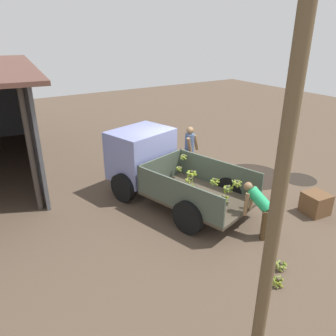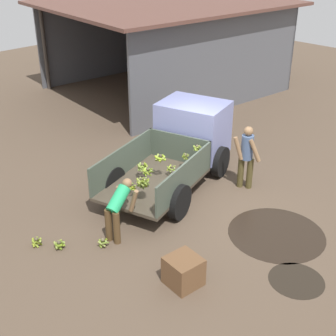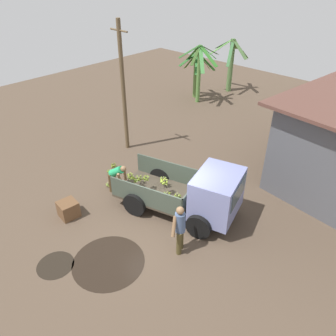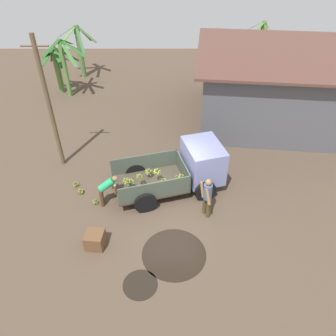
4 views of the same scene
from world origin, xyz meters
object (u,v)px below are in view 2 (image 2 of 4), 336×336
person_worker_loading (118,207)px  cargo_truck (185,139)px  banana_bunch_on_ground_0 (37,241)px  banana_bunch_on_ground_2 (103,242)px  banana_bunch_on_ground_1 (59,244)px  person_foreground_visitor (247,155)px  wooden_crate_0 (183,271)px

person_worker_loading → cargo_truck: bearing=4.5°
banana_bunch_on_ground_0 → banana_bunch_on_ground_2: (0.99, -1.03, 0.01)m
banana_bunch_on_ground_1 → person_worker_loading: bearing=-24.8°
person_worker_loading → banana_bunch_on_ground_2: size_ratio=5.40×
person_foreground_visitor → banana_bunch_on_ground_0: person_foreground_visitor is taller
cargo_truck → person_foreground_visitor: bearing=-90.4°
banana_bunch_on_ground_0 → banana_bunch_on_ground_1: 0.51m
person_foreground_visitor → banana_bunch_on_ground_1: 5.13m
wooden_crate_0 → banana_bunch_on_ground_2: bearing=100.2°
person_worker_loading → banana_bunch_on_ground_0: size_ratio=4.95×
banana_bunch_on_ground_0 → banana_bunch_on_ground_2: size_ratio=1.09×
person_foreground_visitor → person_worker_loading: 3.78m
person_foreground_visitor → cargo_truck: bearing=-102.4°
person_worker_loading → banana_bunch_on_ground_2: 0.81m
wooden_crate_0 → banana_bunch_on_ground_1: bearing=112.1°
banana_bunch_on_ground_0 → person_worker_loading: bearing=-33.3°
person_worker_loading → banana_bunch_on_ground_1: (-1.20, 0.55, -0.65)m
cargo_truck → banana_bunch_on_ground_0: (-4.74, -0.10, -0.88)m
banana_bunch_on_ground_0 → wooden_crate_0: wooden_crate_0 is taller
cargo_truck → wooden_crate_0: size_ratio=7.48×
person_worker_loading → banana_bunch_on_ground_2: person_worker_loading is taller
banana_bunch_on_ground_2 → cargo_truck: bearing=16.6°
banana_bunch_on_ground_1 → wooden_crate_0: bearing=-67.9°
cargo_truck → person_worker_loading: (-3.25, -1.07, -0.23)m
cargo_truck → person_foreground_visitor: 1.76m
banana_bunch_on_ground_2 → wooden_crate_0: size_ratio=0.39×
cargo_truck → person_foreground_visitor: (0.47, -1.70, -0.04)m
person_foreground_visitor → banana_bunch_on_ground_2: size_ratio=7.27×
person_worker_loading → banana_bunch_on_ground_0: 1.89m
cargo_truck → person_worker_loading: bearing=-177.7°
person_worker_loading → wooden_crate_0: bearing=-107.5°
cargo_truck → banana_bunch_on_ground_1: (-4.45, -0.52, -0.88)m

